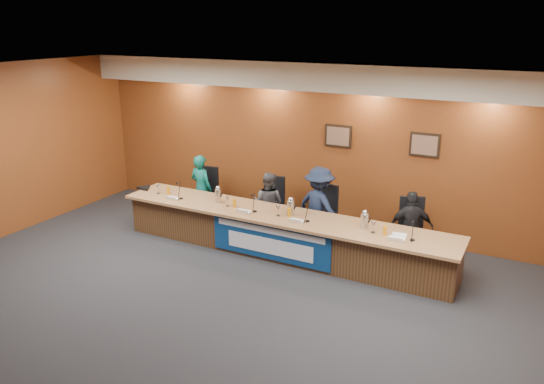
{
  "coord_description": "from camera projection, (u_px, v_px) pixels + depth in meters",
  "views": [
    {
      "loc": [
        3.85,
        -5.24,
        3.9
      ],
      "look_at": [
        -0.29,
        2.61,
        1.03
      ],
      "focal_mm": 35.0,
      "sensor_mm": 36.0,
      "label": 1
    }
  ],
  "objects": [
    {
      "name": "carafe_right",
      "position": [
        365.0,
        221.0,
        8.42
      ],
      "size": [
        0.13,
        0.13,
        0.24
      ],
      "primitive_type": "cylinder",
      "color": "silver",
      "rests_on": "dais_top"
    },
    {
      "name": "carafe_left",
      "position": [
        218.0,
        196.0,
        9.62
      ],
      "size": [
        0.11,
        0.11,
        0.26
      ],
      "primitive_type": "cylinder",
      "color": "silver",
      "rests_on": "dais_top"
    },
    {
      "name": "speakerphone",
      "position": [
        145.0,
        188.0,
        10.41
      ],
      "size": [
        0.32,
        0.32,
        0.05
      ],
      "primitive_type": "cylinder",
      "color": "black",
      "rests_on": "dais_top"
    },
    {
      "name": "microphone_c",
      "position": [
        307.0,
        221.0,
        8.73
      ],
      "size": [
        0.07,
        0.07,
        0.02
      ],
      "primitive_type": "cylinder",
      "color": "black",
      "rests_on": "dais_top"
    },
    {
      "name": "banner_text_upper",
      "position": [
        269.0,
        231.0,
        8.8
      ],
      "size": [
        2.0,
        0.01,
        0.1
      ],
      "primitive_type": "cube",
      "color": "silver",
      "rests_on": "banner"
    },
    {
      "name": "ceiling",
      "position": [
        192.0,
        83.0,
        6.34
      ],
      "size": [
        10.0,
        8.0,
        0.04
      ],
      "primitive_type": "cube",
      "color": "silver",
      "rests_on": "wall_back"
    },
    {
      "name": "juice_glass_a",
      "position": [
        168.0,
        191.0,
        10.08
      ],
      "size": [
        0.06,
        0.06,
        0.15
      ],
      "primitive_type": "cylinder",
      "color": "orange",
      "rests_on": "dais_top"
    },
    {
      "name": "panelist_b",
      "position": [
        268.0,
        204.0,
        9.99
      ],
      "size": [
        0.62,
        0.49,
        1.23
      ],
      "primitive_type": "imported",
      "rotation": [
        0.0,
        0.0,
        3.19
      ],
      "color": "#48484C",
      "rests_on": "floor"
    },
    {
      "name": "microphone_b",
      "position": [
        255.0,
        211.0,
        9.18
      ],
      "size": [
        0.07,
        0.07,
        0.02
      ],
      "primitive_type": "cylinder",
      "color": "black",
      "rests_on": "dais_top"
    },
    {
      "name": "office_chair_d",
      "position": [
        412.0,
        234.0,
        8.93
      ],
      "size": [
        0.62,
        0.62,
        0.08
      ],
      "primitive_type": "cube",
      "rotation": [
        0.0,
        0.0,
        0.36
      ],
      "color": "black",
      "rests_on": "floor"
    },
    {
      "name": "juice_glass_d",
      "position": [
        385.0,
        230.0,
        8.17
      ],
      "size": [
        0.06,
        0.06,
        0.15
      ],
      "primitive_type": "cylinder",
      "color": "orange",
      "rests_on": "dais_top"
    },
    {
      "name": "dais_top",
      "position": [
        280.0,
        216.0,
        9.08
      ],
      "size": [
        6.1,
        0.95,
        0.05
      ],
      "primitive_type": "cube",
      "color": "#986940",
      "rests_on": "dais_body"
    },
    {
      "name": "nameplate_d",
      "position": [
        395.0,
        239.0,
        7.92
      ],
      "size": [
        0.24,
        0.08,
        0.1
      ],
      "primitive_type": "cube",
      "rotation": [
        0.31,
        0.0,
        0.0
      ],
      "color": "white",
      "rests_on": "dais_top"
    },
    {
      "name": "microphone_d",
      "position": [
        412.0,
        240.0,
        7.98
      ],
      "size": [
        0.07,
        0.07,
        0.02
      ],
      "primitive_type": "cylinder",
      "color": "black",
      "rests_on": "dais_top"
    },
    {
      "name": "juice_glass_b",
      "position": [
        234.0,
        203.0,
        9.4
      ],
      "size": [
        0.06,
        0.06,
        0.15
      ],
      "primitive_type": "cylinder",
      "color": "orange",
      "rests_on": "dais_top"
    },
    {
      "name": "paper_stack",
      "position": [
        399.0,
        236.0,
        8.13
      ],
      "size": [
        0.26,
        0.33,
        0.01
      ],
      "primitive_type": "cube",
      "rotation": [
        0.0,
        0.0,
        0.14
      ],
      "color": "white",
      "rests_on": "dais_top"
    },
    {
      "name": "panelist_c",
      "position": [
        319.0,
        207.0,
        9.5
      ],
      "size": [
        1.07,
        0.81,
        1.46
      ],
      "primitive_type": "imported",
      "rotation": [
        0.0,
        0.0,
        2.82
      ],
      "color": "#162039",
      "rests_on": "floor"
    },
    {
      "name": "carafe_mid",
      "position": [
        291.0,
        208.0,
        9.0
      ],
      "size": [
        0.13,
        0.13,
        0.25
      ],
      "primitive_type": "cylinder",
      "color": "silver",
      "rests_on": "dais_top"
    },
    {
      "name": "water_glass_a",
      "position": [
        158.0,
        189.0,
        10.12
      ],
      "size": [
        0.08,
        0.08,
        0.18
      ],
      "primitive_type": "cylinder",
      "color": "silver",
      "rests_on": "dais_top"
    },
    {
      "name": "soffit",
      "position": [
        315.0,
        76.0,
        9.57
      ],
      "size": [
        10.0,
        0.5,
        0.5
      ],
      "primitive_type": "cube",
      "color": "beige",
      "rests_on": "wall_back"
    },
    {
      "name": "juice_glass_c",
      "position": [
        289.0,
        212.0,
        8.94
      ],
      "size": [
        0.06,
        0.06,
        0.15
      ],
      "primitive_type": "cylinder",
      "color": "orange",
      "rests_on": "dais_top"
    },
    {
      "name": "wall_photo_right",
      "position": [
        425.0,
        145.0,
        9.2
      ],
      "size": [
        0.52,
        0.04,
        0.42
      ],
      "primitive_type": "cube",
      "color": "black",
      "rests_on": "wall_back"
    },
    {
      "name": "panelist_a",
      "position": [
        201.0,
        189.0,
        10.65
      ],
      "size": [
        0.54,
        0.39,
        1.38
      ],
      "primitive_type": "imported",
      "rotation": [
        0.0,
        0.0,
        3.02
      ],
      "color": "#0C594F",
      "rests_on": "floor"
    },
    {
      "name": "panelist_d",
      "position": [
        411.0,
        228.0,
        8.8
      ],
      "size": [
        0.8,
        0.58,
        1.26
      ],
      "primitive_type": "imported",
      "rotation": [
        0.0,
        0.0,
        3.56
      ],
      "color": "black",
      "rests_on": "floor"
    },
    {
      "name": "banner_text_lower",
      "position": [
        269.0,
        246.0,
        8.89
      ],
      "size": [
        1.6,
        0.01,
        0.28
      ],
      "primitive_type": "cube",
      "color": "silver",
      "rests_on": "banner"
    },
    {
      "name": "wall_photo_left",
      "position": [
        338.0,
        136.0,
        9.91
      ],
      "size": [
        0.52,
        0.04,
        0.42
      ],
      "primitive_type": "cube",
      "color": "black",
      "rests_on": "wall_back"
    },
    {
      "name": "water_glass_b",
      "position": [
        228.0,
        201.0,
        9.44
      ],
      "size": [
        0.08,
        0.08,
        0.18
      ],
      "primitive_type": "cylinder",
      "color": "silver",
      "rests_on": "dais_top"
    },
    {
      "name": "floor",
      "position": [
        202.0,
        317.0,
        7.32
      ],
      "size": [
        10.0,
        10.0,
        0.0
      ],
      "primitive_type": "plane",
      "color": "black",
      "rests_on": "ground"
    },
    {
      "name": "microphone_a",
      "position": [
        181.0,
        198.0,
        9.85
      ],
      "size": [
        0.07,
        0.07,
        0.02
      ],
      "primitive_type": "cylinder",
      "color": "black",
      "rests_on": "dais_top"
    },
    {
      "name": "office_chair_a",
      "position": [
        205.0,
        197.0,
        10.8
      ],
      "size": [
        0.53,
        0.53,
        0.08
      ],
      "primitive_type": "cube",
      "rotation": [
        0.0,
        0.0,
        0.12
      ],
      "color": "black",
      "rests_on": "floor"
    },
    {
      "name": "nameplate_b",
      "position": [
        243.0,
        211.0,
        9.08
      ],
      "size": [
        0.24,
        0.08,
        0.1
      ],
      "primitive_type": "cube",
      "rotation": [
        0.31,
        0.0,
        0.0
      ],
      "color": "white",
      "rests_on": "dais_top"
    },
    {
      "name": "water_glass_c",
      "position": [
        278.0,
        211.0,
        8.97
      ],
      "size": [
        0.08,
        0.08,
        0.18
      ],
      "primitive_type": "cylinder",
      "color": "silver",
      "rests_on": "dais_top"
    },
    {
      "name": "wall_back",
      "position": [
        319.0,
        147.0,
        10.19
      ],
      "size": [
        10.0,
        0.04,
        3.2
      ],
      "primitive_type": "cube",
      "color": "brown",
      "rests_on": "floor"
    },
    {
      "name": "office_chair_c",
      "position": [
        321.0,
        218.0,
        9.66
      ],
      "size": [
        0.56,
        0.56,
        0.08
      ],
      "primitive_type": "cube",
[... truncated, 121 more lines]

